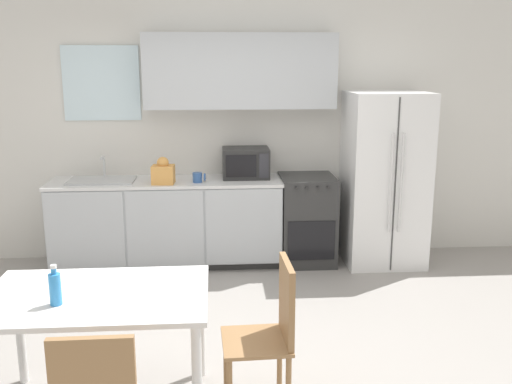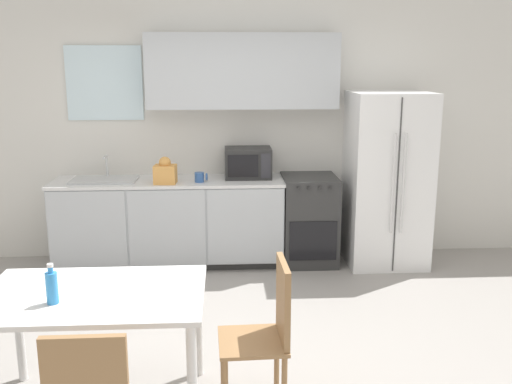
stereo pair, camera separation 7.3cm
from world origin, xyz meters
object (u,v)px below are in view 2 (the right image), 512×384
Objects in this scene: refrigerator at (387,179)px; coffee_mug at (200,177)px; drink_bottle at (52,287)px; oven_range at (309,220)px; dining_table at (94,308)px; dining_chair_side at (269,326)px; microwave at (248,163)px.

coffee_mug is at bearing -178.12° from refrigerator.
refrigerator reaches higher than drink_bottle.
dining_table is (-1.64, -2.53, 0.21)m from oven_range.
oven_range is 7.05× the size of coffee_mug.
oven_range is 3.95× the size of drink_bottle.
refrigerator is 7.66× the size of drink_bottle.
refrigerator reaches higher than dining_chair_side.
microwave is at bearing 171.59° from oven_range.
refrigerator is 2.90m from dining_chair_side.
dining_table is 1.03m from dining_chair_side.
dining_chair_side is at bearing -78.67° from coffee_mug.
oven_range is 3.02m from dining_table.
coffee_mug is (-1.90, -0.06, 0.06)m from refrigerator.
refrigerator is at bearing -3.85° from oven_range.
refrigerator is (0.78, -0.05, 0.43)m from oven_range.
coffee_mug is at bearing 9.22° from dining_chair_side.
drink_bottle is (-2.61, -2.62, -0.03)m from refrigerator.
refrigerator is 1.37× the size of dining_table.
drink_bottle is (-0.72, -2.56, -0.09)m from coffee_mug.
oven_range is at bearing -8.41° from microwave.
microwave is 2.70m from dining_chair_side.
dining_chair_side is at bearing 5.04° from drink_bottle.
refrigerator reaches higher than microwave.
refrigerator is 3.72× the size of microwave.
dining_table is at bearing -122.93° from oven_range.
dining_table is 1.38× the size of dining_chair_side.
dining_table is (-1.01, -2.63, -0.38)m from microwave.
oven_range is 2.64m from dining_chair_side.
microwave reaches higher than dining_table.
drink_bottle is (-1.21, -0.11, 0.32)m from dining_chair_side.
dining_table is (-2.42, -2.48, -0.22)m from refrigerator.
microwave is at bearing 23.31° from coffee_mug.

